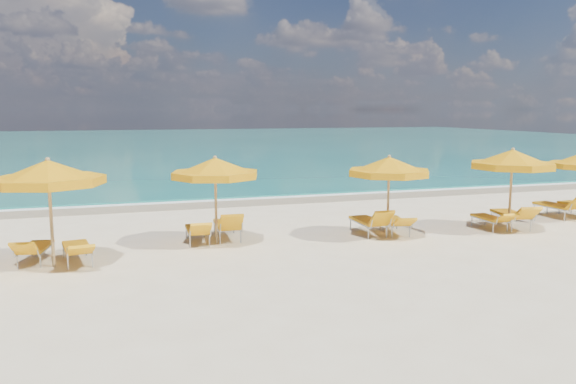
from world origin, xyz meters
name	(u,v)px	position (x,y,z in m)	size (l,w,h in m)	color
ground_plane	(304,242)	(0.00, 0.00, 0.00)	(120.00, 120.00, 0.00)	beige
ocean	(160,143)	(0.00, 48.00, 0.00)	(120.00, 80.00, 0.30)	#136D64
wet_sand_band	(244,201)	(0.00, 7.40, 0.00)	(120.00, 2.60, 0.01)	tan
foam_line	(240,198)	(0.00, 8.20, 0.00)	(120.00, 1.20, 0.03)	white
whitecap_near	(94,179)	(-6.00, 17.00, 0.00)	(14.00, 0.36, 0.05)	white
whitecap_far	(300,160)	(8.00, 24.00, 0.00)	(18.00, 0.30, 0.05)	white
umbrella_2	(48,174)	(-6.41, -0.56, 2.20)	(2.75, 2.75, 2.58)	tan
umbrella_3	(215,169)	(-2.36, 0.52, 2.07)	(2.66, 2.66, 2.43)	tan
umbrella_4	(389,167)	(2.49, -0.15, 2.04)	(2.61, 2.61, 2.39)	tan
umbrella_5	(512,160)	(6.45, -0.42, 2.16)	(3.05, 3.05, 2.53)	tan
lounger_2_left	(36,254)	(-6.86, -0.01, 0.21)	(0.83, 1.78, 0.74)	#A5A8AD
lounger_2_right	(78,254)	(-5.89, -0.38, 0.22)	(0.87, 1.91, 0.69)	#A5A8AD
lounger_3_left	(198,235)	(-2.83, 0.83, 0.21)	(0.64, 1.75, 0.77)	#A5A8AD
lounger_3_right	(227,230)	(-1.95, 1.06, 0.24)	(0.74, 1.89, 0.92)	#A5A8AD
lounger_4_left	(369,227)	(2.13, 0.35, 0.24)	(0.65, 1.84, 0.91)	#A5A8AD
lounger_4_right	(395,226)	(2.94, 0.24, 0.22)	(0.91, 1.91, 0.70)	#A5A8AD
lounger_5_left	(490,223)	(6.03, -0.09, 0.20)	(0.60, 1.70, 0.68)	#A5A8AD
lounger_5_right	(511,220)	(6.80, -0.10, 0.25)	(1.06, 2.11, 0.88)	#A5A8AD
lounger_6_left	(557,210)	(9.41, 0.83, 0.24)	(0.78, 1.93, 0.93)	#A5A8AD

